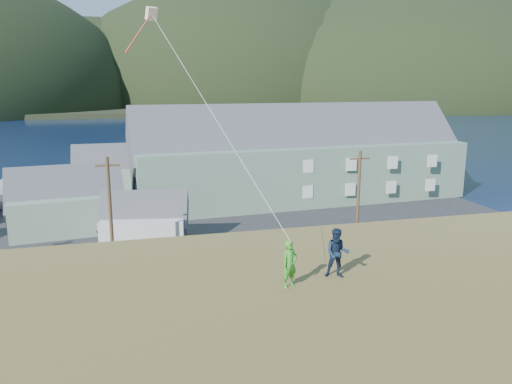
{
  "coord_description": "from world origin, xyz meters",
  "views": [
    {
      "loc": [
        -2.28,
        -33.03,
        13.59
      ],
      "look_at": [
        3.21,
        -11.86,
        8.8
      ],
      "focal_mm": 35.0,
      "sensor_mm": 36.0,
      "label": 1
    }
  ],
  "objects_px": {
    "lodge": "(300,156)",
    "shed_palegreen_far": "(123,172)",
    "kite_flyer_navy": "(337,253)",
    "shed_palegreen_near": "(67,202)",
    "shed_white": "(145,222)",
    "kite_flyer_green": "(290,264)",
    "wharf": "(102,177)"
  },
  "relations": [
    {
      "from": "shed_palegreen_near",
      "to": "shed_palegreen_far",
      "type": "distance_m",
      "value": 14.73
    },
    {
      "from": "shed_palegreen_far",
      "to": "kite_flyer_navy",
      "type": "relative_size",
      "value": 6.94
    },
    {
      "from": "shed_palegreen_far",
      "to": "kite_flyer_green",
      "type": "distance_m",
      "value": 48.1
    },
    {
      "from": "wharf",
      "to": "kite_flyer_green",
      "type": "height_order",
      "value": "kite_flyer_green"
    },
    {
      "from": "kite_flyer_navy",
      "to": "kite_flyer_green",
      "type": "bearing_deg",
      "value": -146.45
    },
    {
      "from": "lodge",
      "to": "shed_palegreen_near",
      "type": "bearing_deg",
      "value": -168.32
    },
    {
      "from": "shed_palegreen_far",
      "to": "kite_flyer_navy",
      "type": "distance_m",
      "value": 47.96
    },
    {
      "from": "kite_flyer_navy",
      "to": "shed_white",
      "type": "bearing_deg",
      "value": 122.67
    },
    {
      "from": "wharf",
      "to": "lodge",
      "type": "height_order",
      "value": "lodge"
    },
    {
      "from": "shed_palegreen_far",
      "to": "kite_flyer_green",
      "type": "height_order",
      "value": "kite_flyer_green"
    },
    {
      "from": "shed_white",
      "to": "kite_flyer_navy",
      "type": "xyz_separation_m",
      "value": [
        5.52,
        -26.77,
        5.83
      ]
    },
    {
      "from": "shed_white",
      "to": "shed_palegreen_far",
      "type": "height_order",
      "value": "shed_palegreen_far"
    },
    {
      "from": "shed_palegreen_near",
      "to": "lodge",
      "type": "bearing_deg",
      "value": 8.18
    },
    {
      "from": "lodge",
      "to": "shed_palegreen_far",
      "type": "xyz_separation_m",
      "value": [
        -20.21,
        6.88,
        -2.25
      ]
    },
    {
      "from": "lodge",
      "to": "kite_flyer_green",
      "type": "xyz_separation_m",
      "value": [
        -14.72,
        -40.65,
        2.74
      ]
    },
    {
      "from": "kite_flyer_green",
      "to": "shed_white",
      "type": "bearing_deg",
      "value": 74.34
    },
    {
      "from": "lodge",
      "to": "shed_palegreen_far",
      "type": "distance_m",
      "value": 21.47
    },
    {
      "from": "wharf",
      "to": "kite_flyer_navy",
      "type": "xyz_separation_m",
      "value": [
        10.31,
        -58.42,
        7.59
      ]
    },
    {
      "from": "shed_palegreen_far",
      "to": "kite_flyer_navy",
      "type": "height_order",
      "value": "kite_flyer_navy"
    },
    {
      "from": "shed_white",
      "to": "kite_flyer_navy",
      "type": "relative_size",
      "value": 4.68
    },
    {
      "from": "shed_palegreen_far",
      "to": "shed_palegreen_near",
      "type": "bearing_deg",
      "value": -111.15
    },
    {
      "from": "shed_palegreen_far",
      "to": "kite_flyer_navy",
      "type": "bearing_deg",
      "value": -82.34
    },
    {
      "from": "shed_white",
      "to": "lodge",
      "type": "bearing_deg",
      "value": 46.18
    },
    {
      "from": "lodge",
      "to": "kite_flyer_green",
      "type": "height_order",
      "value": "lodge"
    },
    {
      "from": "lodge",
      "to": "kite_flyer_navy",
      "type": "xyz_separation_m",
      "value": [
        -12.92,
        -40.25,
        2.81
      ]
    },
    {
      "from": "shed_white",
      "to": "shed_palegreen_near",
      "type": "bearing_deg",
      "value": 146.29
    },
    {
      "from": "lodge",
      "to": "shed_white",
      "type": "bearing_deg",
      "value": -147.56
    },
    {
      "from": "shed_palegreen_far",
      "to": "kite_flyer_green",
      "type": "xyz_separation_m",
      "value": [
        5.49,
        -47.53,
        4.99
      ]
    },
    {
      "from": "wharf",
      "to": "shed_white",
      "type": "height_order",
      "value": "shed_white"
    },
    {
      "from": "shed_palegreen_near",
      "to": "kite_flyer_navy",
      "type": "bearing_deg",
      "value": -76.9
    },
    {
      "from": "shed_white",
      "to": "shed_palegreen_far",
      "type": "distance_m",
      "value": 20.45
    },
    {
      "from": "shed_palegreen_near",
      "to": "kite_flyer_navy",
      "type": "relative_size",
      "value": 6.45
    }
  ]
}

